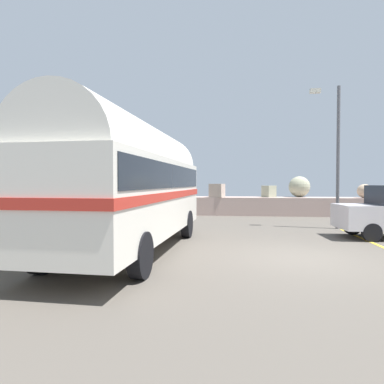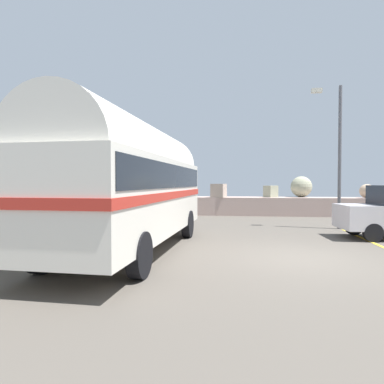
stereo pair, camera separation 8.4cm
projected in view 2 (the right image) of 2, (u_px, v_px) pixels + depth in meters
ground at (301, 259)px, 8.62m from camera, size 32.00×26.00×0.02m
breakwater at (267, 203)px, 20.26m from camera, size 31.36×2.03×2.43m
vintage_coach at (132, 180)px, 9.50m from camera, size 2.82×8.69×3.70m
second_coach at (28, 180)px, 11.53m from camera, size 3.38×8.80×3.70m
lamp_post at (336, 148)px, 14.13m from camera, size 1.18×0.49×6.05m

